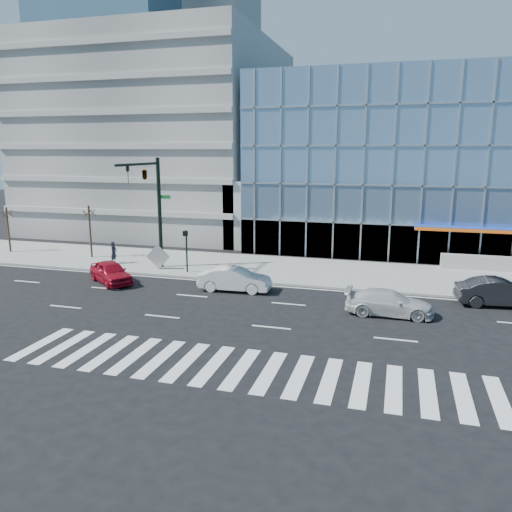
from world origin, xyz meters
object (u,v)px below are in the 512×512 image
(red_sedan, at_px, (111,272))
(pedestrian, at_px, (114,252))
(white_suv, at_px, (389,303))
(traffic_signal, at_px, (149,187))
(street_tree_near, at_px, (89,213))
(white_sedan, at_px, (235,279))
(tilted_panel, at_px, (158,257))
(ped_signal_post, at_px, (186,245))
(dark_sedan, at_px, (500,292))
(street_tree_far, at_px, (7,213))

(red_sedan, height_order, pedestrian, pedestrian)
(white_suv, relative_size, red_sedan, 1.08)
(traffic_signal, relative_size, pedestrian, 4.70)
(traffic_signal, distance_m, red_sedan, 6.48)
(street_tree_near, relative_size, white_sedan, 0.93)
(traffic_signal, xyz_separation_m, white_suv, (16.58, -4.95, -5.49))
(white_sedan, bearing_deg, tilted_panel, 60.63)
(tilted_panel, bearing_deg, white_sedan, -29.23)
(street_tree_near, bearing_deg, ped_signal_post, -15.06)
(white_sedan, height_order, dark_sedan, dark_sedan)
(dark_sedan, bearing_deg, tilted_panel, 77.30)
(traffic_signal, relative_size, white_sedan, 1.77)
(ped_signal_post, distance_m, tilted_panel, 2.63)
(tilted_panel, bearing_deg, street_tree_near, 159.07)
(street_tree_near, distance_m, white_suv, 25.06)
(white_sedan, distance_m, red_sedan, 8.55)
(red_sedan, bearing_deg, pedestrian, 66.72)
(dark_sedan, height_order, pedestrian, pedestrian)
(white_suv, bearing_deg, street_tree_far, 75.58)
(street_tree_far, bearing_deg, pedestrian, -7.90)
(street_tree_far, bearing_deg, red_sedan, -24.36)
(white_suv, height_order, dark_sedan, dark_sedan)
(street_tree_far, xyz_separation_m, red_sedan, (13.61, -6.16, -2.72))
(traffic_signal, xyz_separation_m, ped_signal_post, (2.50, 0.37, -4.02))
(street_tree_near, xyz_separation_m, pedestrian, (3.00, -1.53, -2.78))
(ped_signal_post, distance_m, street_tree_near, 9.97)
(ped_signal_post, distance_m, white_suv, 15.13)
(ped_signal_post, height_order, dark_sedan, ped_signal_post)
(tilted_panel, bearing_deg, traffic_signal, -103.00)
(traffic_signal, distance_m, white_suv, 18.16)
(traffic_signal, distance_m, street_tree_near, 7.96)
(street_tree_far, relative_size, tilted_panel, 2.98)
(traffic_signal, bearing_deg, white_suv, -16.63)
(traffic_signal, relative_size, ped_signal_post, 2.67)
(street_tree_far, height_order, pedestrian, street_tree_far)
(traffic_signal, distance_m, ped_signal_post, 4.75)
(street_tree_near, height_order, red_sedan, street_tree_near)
(street_tree_near, height_order, tilted_panel, street_tree_near)
(white_sedan, xyz_separation_m, red_sedan, (-8.54, -0.46, -0.02))
(street_tree_near, xyz_separation_m, white_suv, (23.58, -7.88, -3.11))
(white_suv, bearing_deg, tilted_panel, 70.77)
(white_suv, distance_m, red_sedan, 18.05)
(traffic_signal, bearing_deg, street_tree_near, 157.29)
(street_tree_near, relative_size, dark_sedan, 0.89)
(pedestrian, bearing_deg, tilted_panel, -100.39)
(red_sedan, xyz_separation_m, tilted_panel, (1.50, 3.89, 0.34))
(white_sedan, bearing_deg, street_tree_near, 64.68)
(ped_signal_post, bearing_deg, white_sedan, -34.05)
(white_sedan, bearing_deg, traffic_signal, 65.45)
(street_tree_near, relative_size, tilted_panel, 3.25)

